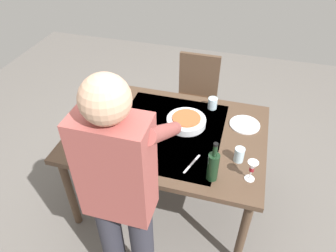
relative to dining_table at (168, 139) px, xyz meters
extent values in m
plane|color=#66605B|center=(0.00, 0.00, -0.69)|extent=(6.00, 6.00, 0.00)
cube|color=#4C3828|center=(0.00, 0.00, 0.05)|extent=(1.45, 1.04, 0.04)
cube|color=#C6AD89|center=(0.00, 0.00, 0.07)|extent=(0.80, 0.88, 0.00)
cylinder|color=#4C3828|center=(-0.65, -0.45, -0.33)|extent=(0.06, 0.06, 0.73)
cylinder|color=#4C3828|center=(0.65, -0.45, -0.33)|extent=(0.06, 0.06, 0.73)
cylinder|color=#4C3828|center=(-0.65, 0.45, -0.33)|extent=(0.06, 0.06, 0.73)
cylinder|color=#4C3828|center=(0.65, 0.45, -0.33)|extent=(0.06, 0.06, 0.73)
cube|color=#352114|center=(-0.04, -0.82, -0.24)|extent=(0.40, 0.40, 0.04)
cube|color=#4C3828|center=(-0.04, -1.00, 0.00)|extent=(0.40, 0.04, 0.45)
cylinder|color=#4C3828|center=(-0.21, -0.99, -0.47)|extent=(0.04, 0.04, 0.43)
cylinder|color=#4C3828|center=(0.13, -0.99, -0.47)|extent=(0.04, 0.04, 0.43)
cylinder|color=#4C3828|center=(-0.21, -0.65, -0.47)|extent=(0.04, 0.04, 0.43)
cylinder|color=#4C3828|center=(0.13, -0.65, -0.47)|extent=(0.04, 0.04, 0.43)
cylinder|color=#2D2D38|center=(0.14, 0.80, -0.25)|extent=(0.14, 0.14, 0.88)
cube|color=#9E4C47|center=(0.04, 0.80, 0.49)|extent=(0.36, 0.20, 0.60)
sphere|color=tan|center=(0.04, 0.80, 0.89)|extent=(0.22, 0.22, 0.22)
cylinder|color=#9E4C47|center=(0.21, 0.56, 0.56)|extent=(0.08, 0.52, 0.40)
cylinder|color=#9E4C47|center=(-0.13, 0.56, 0.56)|extent=(0.08, 0.52, 0.40)
cylinder|color=black|center=(-0.39, 0.37, 0.17)|extent=(0.07, 0.07, 0.20)
cylinder|color=black|center=(-0.39, 0.37, 0.31)|extent=(0.03, 0.03, 0.08)
cylinder|color=black|center=(-0.39, 0.37, 0.36)|extent=(0.03, 0.03, 0.02)
cylinder|color=white|center=(-0.62, 0.31, 0.08)|extent=(0.06, 0.06, 0.01)
cylinder|color=white|center=(-0.62, 0.31, 0.12)|extent=(0.01, 0.01, 0.07)
cone|color=white|center=(-0.62, 0.31, 0.19)|extent=(0.07, 0.07, 0.07)
cylinder|color=maroon|center=(-0.62, 0.31, 0.17)|extent=(0.03, 0.03, 0.03)
cylinder|color=silver|center=(0.48, 0.44, 0.12)|extent=(0.08, 0.08, 0.09)
cylinder|color=silver|center=(-0.54, 0.16, 0.13)|extent=(0.07, 0.07, 0.10)
cylinder|color=silver|center=(-0.27, -0.38, 0.12)|extent=(0.08, 0.08, 0.09)
cylinder|color=silver|center=(-0.11, -0.12, 0.10)|extent=(0.30, 0.30, 0.05)
cylinder|color=#C6562D|center=(-0.11, -0.12, 0.12)|extent=(0.22, 0.22, 0.03)
cylinder|color=silver|center=(0.44, 0.24, 0.10)|extent=(0.18, 0.18, 0.05)
cylinder|color=#4C843D|center=(0.44, 0.24, 0.12)|extent=(0.13, 0.13, 0.03)
cylinder|color=silver|center=(-0.55, -0.23, 0.08)|extent=(0.23, 0.23, 0.01)
cube|color=silver|center=(-0.24, 0.28, 0.08)|extent=(0.08, 0.19, 0.00)
camera|label=1|loc=(-0.49, 1.73, 1.60)|focal=33.61mm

